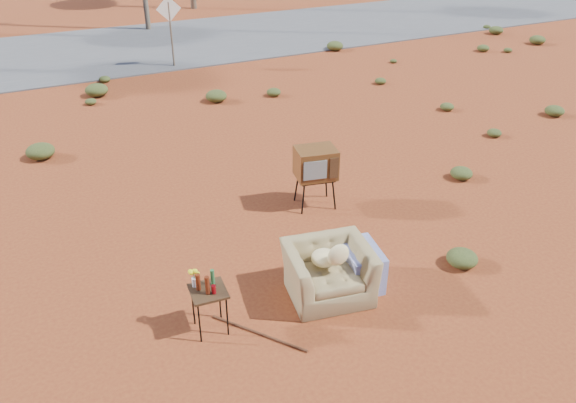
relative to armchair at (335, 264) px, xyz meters
name	(u,v)px	position (x,y,z in m)	size (l,w,h in m)	color
ground	(303,291)	(-0.42, 0.19, -0.48)	(140.00, 140.00, 0.00)	brown
highway	(110,50)	(-0.42, 15.19, -0.46)	(140.00, 7.00, 0.04)	#565659
armchair	(335,264)	(0.00, 0.00, 0.00)	(1.51, 0.96, 1.03)	#8F794E
tv_unit	(316,164)	(0.94, 2.33, 0.36)	(0.80, 0.69, 1.13)	black
side_table	(205,288)	(-1.90, 0.05, 0.20)	(0.49, 0.49, 0.93)	#362213
rusty_bar	(258,333)	(-1.35, -0.35, -0.46)	(0.04, 0.04, 1.44)	#4D2A14
road_sign	(170,19)	(1.08, 12.19, 1.02)	(0.78, 0.06, 2.19)	brown
scrub_patch	(166,172)	(-1.24, 4.60, -0.34)	(17.49, 8.07, 0.33)	#444B20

